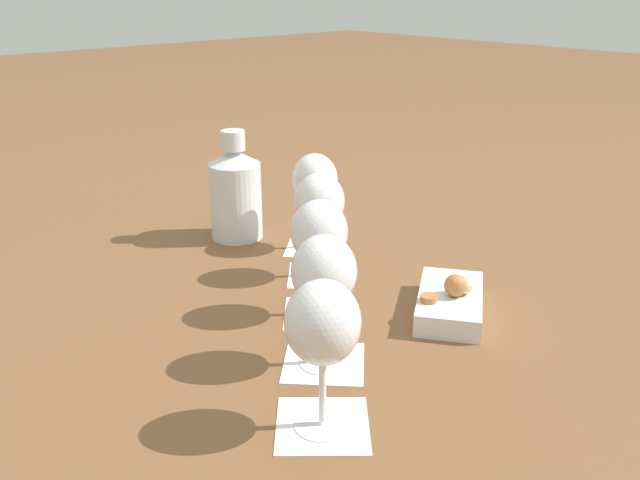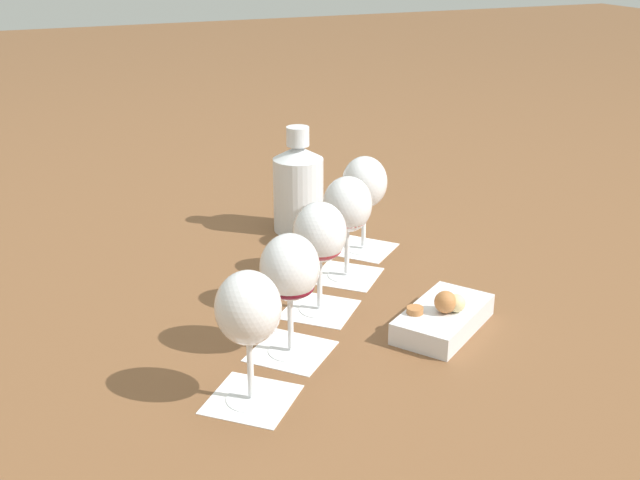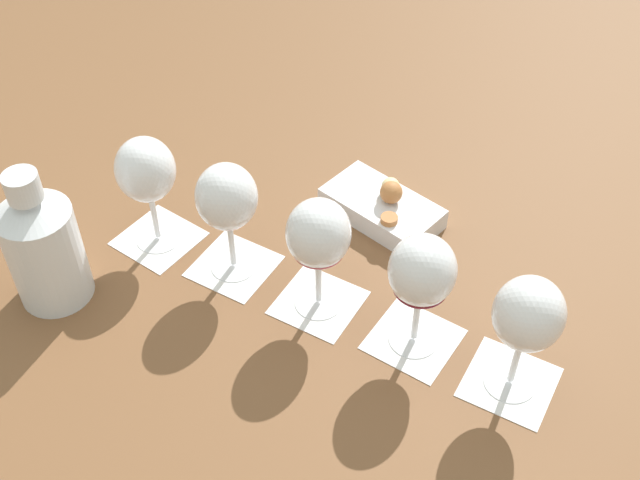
% 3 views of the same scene
% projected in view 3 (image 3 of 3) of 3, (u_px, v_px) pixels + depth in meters
% --- Properties ---
extents(ground_plane, '(8.00, 8.00, 0.00)m').
position_uv_depth(ground_plane, '(319.00, 303.00, 1.11)').
color(ground_plane, brown).
extents(tasting_card_0, '(0.15, 0.15, 0.00)m').
position_uv_depth(tasting_card_0, '(159.00, 238.00, 1.20)').
color(tasting_card_0, white).
rests_on(tasting_card_0, ground_plane).
extents(tasting_card_1, '(0.15, 0.15, 0.00)m').
position_uv_depth(tasting_card_1, '(234.00, 266.00, 1.16)').
color(tasting_card_1, white).
rests_on(tasting_card_1, ground_plane).
extents(tasting_card_2, '(0.15, 0.15, 0.00)m').
position_uv_depth(tasting_card_2, '(321.00, 301.00, 1.11)').
color(tasting_card_2, white).
rests_on(tasting_card_2, ground_plane).
extents(tasting_card_3, '(0.15, 0.15, 0.00)m').
position_uv_depth(tasting_card_3, '(413.00, 339.00, 1.07)').
color(tasting_card_3, white).
rests_on(tasting_card_3, ground_plane).
extents(tasting_card_4, '(0.15, 0.15, 0.00)m').
position_uv_depth(tasting_card_4, '(510.00, 382.00, 1.02)').
color(tasting_card_4, white).
rests_on(tasting_card_4, ground_plane).
extents(wine_glass_0, '(0.08, 0.08, 0.18)m').
position_uv_depth(wine_glass_0, '(146.00, 174.00, 1.11)').
color(wine_glass_0, white).
rests_on(wine_glass_0, tasting_card_0).
extents(wine_glass_1, '(0.08, 0.08, 0.18)m').
position_uv_depth(wine_glass_1, '(227.00, 202.00, 1.07)').
color(wine_glass_1, white).
rests_on(wine_glass_1, tasting_card_1).
extents(wine_glass_2, '(0.08, 0.08, 0.18)m').
position_uv_depth(wine_glass_2, '(321.00, 237.00, 1.02)').
color(wine_glass_2, white).
rests_on(wine_glass_2, tasting_card_2).
extents(wine_glass_3, '(0.08, 0.08, 0.18)m').
position_uv_depth(wine_glass_3, '(422.00, 275.00, 0.98)').
color(wine_glass_3, white).
rests_on(wine_glass_3, tasting_card_3).
extents(wine_glass_4, '(0.08, 0.08, 0.18)m').
position_uv_depth(wine_glass_4, '(527.00, 319.00, 0.93)').
color(wine_glass_4, white).
rests_on(wine_glass_4, tasting_card_4).
extents(ceramic_vase, '(0.10, 0.10, 0.21)m').
position_uv_depth(ceramic_vase, '(43.00, 245.00, 1.06)').
color(ceramic_vase, silver).
rests_on(ceramic_vase, ground_plane).
extents(snack_dish, '(0.18, 0.20, 0.07)m').
position_uv_depth(snack_dish, '(383.00, 207.00, 1.22)').
color(snack_dish, silver).
rests_on(snack_dish, ground_plane).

